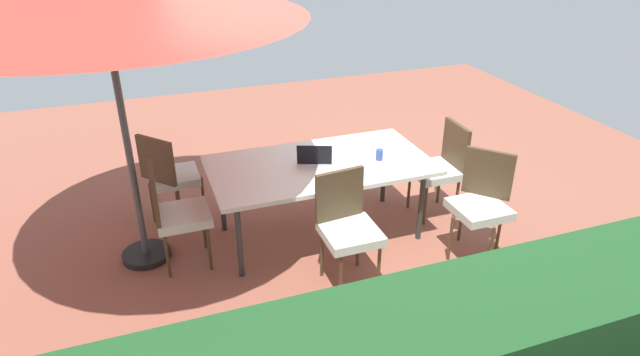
# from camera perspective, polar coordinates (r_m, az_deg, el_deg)

# --- Properties ---
(ground_plane) EXTENTS (10.00, 10.00, 0.02)m
(ground_plane) POSITION_cam_1_polar(r_m,az_deg,el_deg) (5.41, 0.00, -5.98)
(ground_plane) COLOR #935442
(dining_table) EXTENTS (2.06, 1.10, 0.78)m
(dining_table) POSITION_cam_1_polar(r_m,az_deg,el_deg) (5.05, 0.00, 1.08)
(dining_table) COLOR silver
(dining_table) RESTS_ON ground_plane
(chair_northwest) EXTENTS (0.59, 0.59, 0.98)m
(chair_northwest) POSITION_cam_1_polar(r_m,az_deg,el_deg) (5.08, 16.69, -2.24)
(chair_northwest) COLOR silver
(chair_northwest) RESTS_ON ground_plane
(chair_west) EXTENTS (0.47, 0.46, 0.98)m
(chair_west) POSITION_cam_1_polar(r_m,az_deg,el_deg) (5.65, 12.64, 1.36)
(chair_west) COLOR silver
(chair_west) RESTS_ON ground_plane
(chair_southeast) EXTENTS (0.59, 0.58, 0.98)m
(chair_southeast) POSITION_cam_1_polar(r_m,az_deg,el_deg) (5.54, -15.57, 0.47)
(chair_southeast) COLOR silver
(chair_southeast) RESTS_ON ground_plane
(chair_east) EXTENTS (0.47, 0.46, 0.98)m
(chair_east) POSITION_cam_1_polar(r_m,az_deg,el_deg) (4.87, -15.07, -3.35)
(chair_east) COLOR silver
(chair_east) RESTS_ON ground_plane
(chair_north) EXTENTS (0.47, 0.48, 0.98)m
(chair_north) POSITION_cam_1_polar(r_m,az_deg,el_deg) (4.52, 2.89, -4.84)
(chair_north) COLOR silver
(chair_north) RESTS_ON ground_plane
(laptop) EXTENTS (0.39, 0.34, 0.21)m
(laptop) POSITION_cam_1_polar(r_m,az_deg,el_deg) (5.01, -0.57, 2.07)
(laptop) COLOR #B7B7BC
(laptop) RESTS_ON dining_table
(cup) EXTENTS (0.07, 0.07, 0.11)m
(cup) POSITION_cam_1_polar(r_m,az_deg,el_deg) (5.10, 6.28, 2.46)
(cup) COLOR #334C99
(cup) RESTS_ON dining_table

